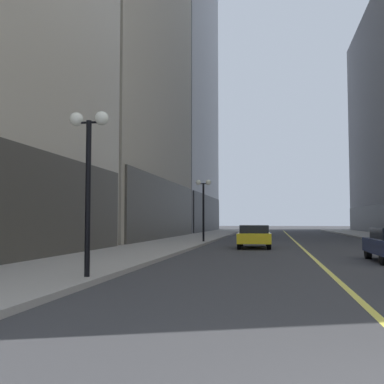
% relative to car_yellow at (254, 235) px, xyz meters
% --- Properties ---
extents(ground_plane, '(200.00, 200.00, 0.00)m').
position_rel_car_yellow_xyz_m(ground_plane, '(2.75, 11.34, -0.72)').
color(ground_plane, '#38383A').
extents(sidewalk_left, '(4.50, 78.00, 0.15)m').
position_rel_car_yellow_xyz_m(sidewalk_left, '(-5.50, 11.34, -0.65)').
color(sidewalk_left, '#9E9991').
rests_on(sidewalk_left, ground).
extents(lane_centre_stripe, '(0.16, 70.00, 0.01)m').
position_rel_car_yellow_xyz_m(lane_centre_stripe, '(2.75, 11.34, -0.72)').
color(lane_centre_stripe, '#E5D64C').
rests_on(lane_centre_stripe, ground).
extents(car_yellow, '(2.00, 4.54, 1.32)m').
position_rel_car_yellow_xyz_m(car_yellow, '(0.00, 0.00, 0.00)').
color(car_yellow, yellow).
rests_on(car_yellow, ground).
extents(street_lamp_left_near, '(1.06, 0.36, 4.43)m').
position_rel_car_yellow_xyz_m(street_lamp_left_near, '(-3.65, -16.07, 2.54)').
color(street_lamp_left_near, black).
rests_on(street_lamp_left_near, ground).
extents(street_lamp_left_far, '(1.06, 0.36, 4.43)m').
position_rel_car_yellow_xyz_m(street_lamp_left_far, '(-3.65, 4.37, 2.54)').
color(street_lamp_left_far, black).
rests_on(street_lamp_left_far, ground).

